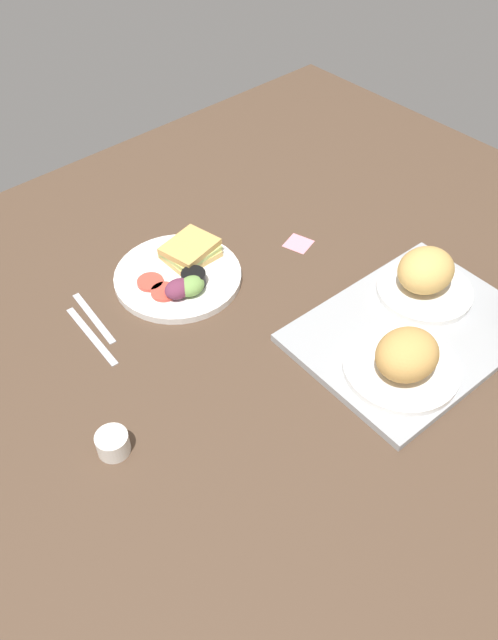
{
  "coord_description": "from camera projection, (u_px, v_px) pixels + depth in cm",
  "views": [
    {
      "loc": [
        59.38,
        67.47,
        92.68
      ],
      "look_at": [
        2.0,
        3.0,
        4.0
      ],
      "focal_mm": 35.87,
      "sensor_mm": 36.0,
      "label": 1
    }
  ],
  "objects": [
    {
      "name": "serving_tray",
      "position": [
        412.0,
        332.0,
        1.26
      ],
      "size": [
        46.28,
        34.77,
        1.6
      ],
      "primitive_type": "cube",
      "rotation": [
        0.0,
        0.0,
        -0.04
      ],
      "color": "#9EA0A3",
      "rests_on": "ground_plane"
    },
    {
      "name": "bread_plate_far",
      "position": [
        405.0,
        359.0,
        1.15
      ],
      "size": [
        21.51,
        21.51,
        9.78
      ],
      "color": "white",
      "rests_on": "serving_tray"
    },
    {
      "name": "plate_with_salad",
      "position": [
        181.0,
        273.0,
        1.37
      ],
      "size": [
        27.32,
        27.32,
        5.4
      ],
      "color": "white",
      "rests_on": "ground_plane"
    },
    {
      "name": "bread_plate_near",
      "position": [
        425.0,
        277.0,
        1.3
      ],
      "size": [
        19.66,
        19.66,
        9.87
      ],
      "color": "white",
      "rests_on": "serving_tray"
    },
    {
      "name": "espresso_cup",
      "position": [
        113.0,
        443.0,
        1.06
      ],
      "size": [
        5.6,
        5.6,
        4.0
      ],
      "primitive_type": "cylinder",
      "color": "silver",
      "rests_on": "ground_plane"
    },
    {
      "name": "knife",
      "position": [
        91.0,
        336.0,
        1.26
      ],
      "size": [
        2.68,
        19.05,
        0.5
      ],
      "primitive_type": "cube",
      "rotation": [
        0.0,
        0.0,
        1.5
      ],
      "color": "#B7B7BC",
      "rests_on": "ground_plane"
    },
    {
      "name": "fork",
      "position": [
        94.0,
        318.0,
        1.29
      ],
      "size": [
        3.09,
        17.05,
        0.5
      ],
      "primitive_type": "cube",
      "rotation": [
        0.0,
        0.0,
        1.47
      ],
      "color": "#B7B7BC",
      "rests_on": "ground_plane"
    },
    {
      "name": "ground_plane",
      "position": [
        247.0,
        326.0,
        1.3
      ],
      "size": [
        190.0,
        150.0,
        3.0
      ],
      "primitive_type": "cube",
      "color": "#4C3828"
    },
    {
      "name": "sticky_note",
      "position": [
        298.0,
        244.0,
        1.46
      ],
      "size": [
        6.99,
        6.99,
        0.12
      ],
      "primitive_type": "cube",
      "rotation": [
        0.0,
        0.0,
        0.3
      ],
      "color": "pink",
      "rests_on": "ground_plane"
    }
  ]
}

